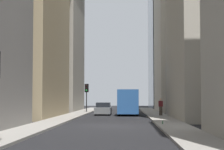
# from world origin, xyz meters

# --- Properties ---
(ground_plane) EXTENTS (135.00, 135.00, 0.00)m
(ground_plane) POSITION_xyz_m (0.00, 0.00, 0.00)
(ground_plane) COLOR black
(sidewalk_right) EXTENTS (90.00, 2.20, 0.14)m
(sidewalk_right) POSITION_xyz_m (0.00, 4.50, 0.07)
(sidewalk_right) COLOR gray
(sidewalk_right) RESTS_ON ground_plane
(sidewalk_left) EXTENTS (90.00, 2.20, 0.14)m
(sidewalk_left) POSITION_xyz_m (0.00, -4.50, 0.07)
(sidewalk_left) COLOR gray
(sidewalk_left) RESTS_ON ground_plane
(building_left_far) EXTENTS (14.88, 10.50, 23.44)m
(building_left_far) POSITION_xyz_m (29.65, -10.59, 11.73)
(building_left_far) COLOR beige
(building_left_far) RESTS_ON ground_plane
(building_right_far) EXTENTS (13.13, 10.50, 22.48)m
(building_right_far) POSITION_xyz_m (28.99, 10.59, 11.25)
(building_right_far) COLOR gray
(building_right_far) RESTS_ON ground_plane
(delivery_truck) EXTENTS (6.46, 2.25, 2.84)m
(delivery_truck) POSITION_xyz_m (16.75, -1.40, 1.46)
(delivery_truck) COLOR #285699
(delivery_truck) RESTS_ON ground_plane
(hatchback_grey) EXTENTS (4.30, 1.78, 1.42)m
(hatchback_grey) POSITION_xyz_m (17.35, 1.40, 0.66)
(hatchback_grey) COLOR slate
(hatchback_grey) RESTS_ON ground_plane
(traffic_light_midblock) EXTENTS (0.43, 0.52, 3.64)m
(traffic_light_midblock) POSITION_xyz_m (23.82, 4.01, 2.81)
(traffic_light_midblock) COLOR black
(traffic_light_midblock) RESTS_ON sidewalk_right
(pedestrian) EXTENTS (0.26, 0.44, 1.76)m
(pedestrian) POSITION_xyz_m (13.44, -4.80, 1.11)
(pedestrian) COLOR #473D33
(pedestrian) RESTS_ON sidewalk_left
(discarded_bottle) EXTENTS (0.07, 0.07, 0.27)m
(discarded_bottle) POSITION_xyz_m (0.07, -3.82, 0.25)
(discarded_bottle) COLOR #236033
(discarded_bottle) RESTS_ON sidewalk_left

